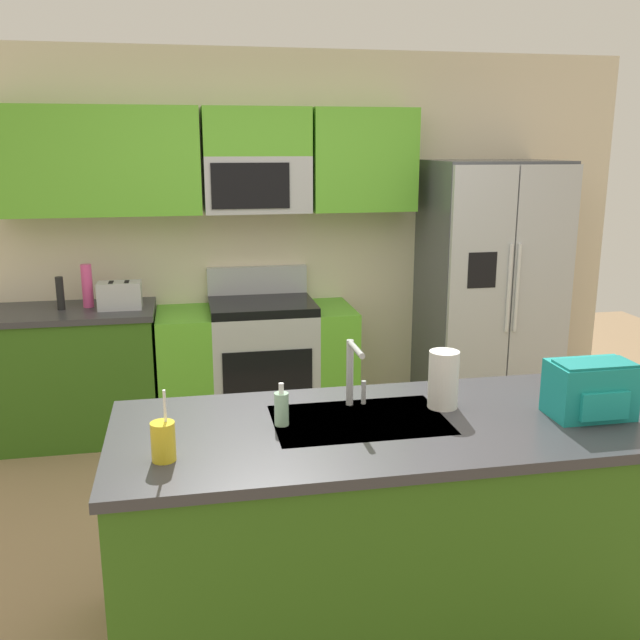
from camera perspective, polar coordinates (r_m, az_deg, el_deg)
ground_plane at (r=3.64m, az=1.50°, el=-18.64°), size 9.00×9.00×0.00m
kitchen_wall_unit at (r=5.12m, az=-5.05°, el=8.45°), size 5.20×0.43×2.60m
back_counter at (r=5.08m, az=-19.57°, el=-4.13°), size 1.18×0.63×0.90m
range_oven at (r=5.05m, az=-5.04°, el=-3.58°), size 1.36×0.61×1.10m
refrigerator at (r=5.29m, az=13.40°, el=2.30°), size 0.90×0.76×1.85m
island_counter at (r=3.01m, az=5.21°, el=-16.09°), size 2.14×0.90×0.90m
toaster at (r=4.86m, az=-15.79°, el=1.92°), size 0.28×0.16×0.18m
pepper_mill at (r=4.95m, az=-20.14°, el=2.03°), size 0.05×0.05×0.22m
bottle_pink at (r=4.97m, az=-18.19°, el=2.63°), size 0.07×0.07×0.29m
sink_faucet at (r=2.91m, az=2.66°, el=-3.89°), size 0.08×0.21×0.28m
drink_cup_yellow at (r=2.52m, az=-12.48°, el=-9.47°), size 0.08×0.08×0.26m
soap_dispenser at (r=2.76m, az=-3.11°, el=-7.09°), size 0.06×0.06×0.17m
paper_towel_roll at (r=2.96m, az=9.88°, el=-4.72°), size 0.12×0.12×0.24m
backpack at (r=3.02m, az=20.93°, el=-5.15°), size 0.32×0.22×0.23m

